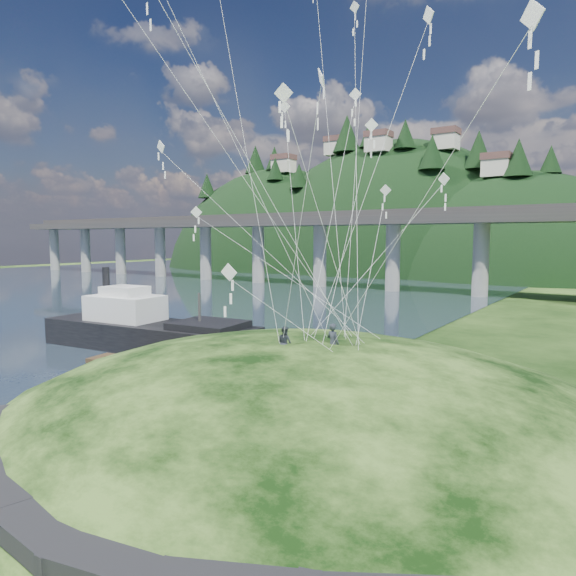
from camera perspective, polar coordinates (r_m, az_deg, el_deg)
The scene contains 10 objects.
ground at distance 29.13m, azimuth -13.71°, elevation -14.38°, with size 320.00×320.00×0.00m, color black.
water at distance 104.76m, azimuth -28.03°, elevation -0.42°, with size 240.00×240.00×0.00m, color #28384A.
grass_hill at distance 26.33m, azimuth 2.43°, elevation -20.01°, with size 36.00×32.00×13.00m.
footpath at distance 17.38m, azimuth -21.85°, elevation -21.50°, with size 22.29×5.84×0.83m.
bridge at distance 99.95m, azimuth 6.33°, elevation 5.52°, with size 160.00×11.00×15.00m.
far_ridge at distance 155.25m, azimuth 9.72°, elevation -0.82°, with size 153.00×70.00×94.50m.
work_barge at distance 47.34m, azimuth -15.49°, elevation -4.40°, with size 20.96×7.82×7.17m.
wooden_dock at distance 38.68m, azimuth -12.93°, elevation -8.62°, with size 14.57×4.53×1.03m.
kite_flyers at distance 23.91m, azimuth 2.09°, elevation -4.13°, with size 2.76×1.86×1.88m.
kite_swarm at distance 27.50m, azimuth 1.27°, elevation 23.73°, with size 20.12×16.25×20.63m.
Camera 1 is at (20.50, -18.17, 9.91)m, focal length 32.00 mm.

